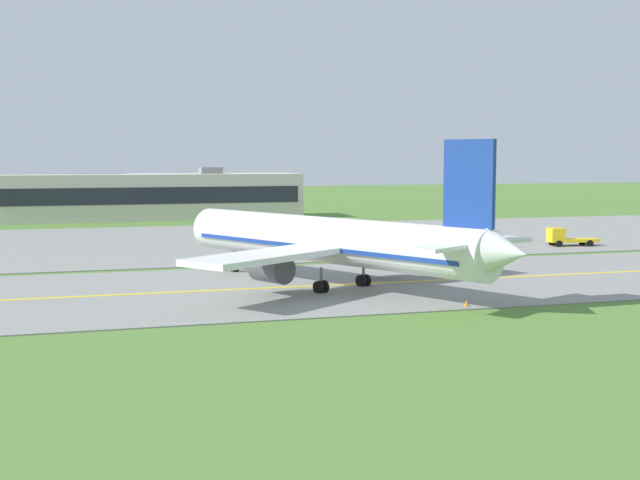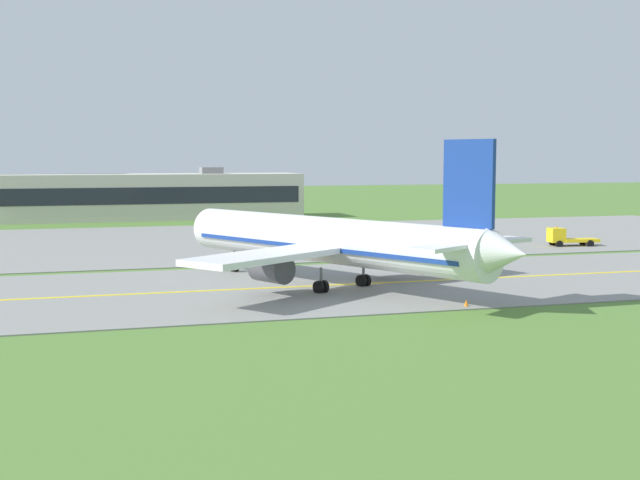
{
  "view_description": "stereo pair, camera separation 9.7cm",
  "coord_description": "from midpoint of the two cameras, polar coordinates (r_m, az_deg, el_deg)",
  "views": [
    {
      "loc": [
        -24.11,
        -69.54,
        11.4
      ],
      "look_at": [
        -3.11,
        1.43,
        4.0
      ],
      "focal_mm": 46.68,
      "sensor_mm": 36.0,
      "label": 1
    },
    {
      "loc": [
        -24.02,
        -69.57,
        11.4
      ],
      "look_at": [
        -3.11,
        1.43,
        4.0
      ],
      "focal_mm": 46.68,
      "sensor_mm": 36.0,
      "label": 2
    }
  ],
  "objects": [
    {
      "name": "terminal_building",
      "position": [
        156.5,
        -11.44,
        2.95
      ],
      "size": [
        54.53,
        12.47,
        9.51
      ],
      "color": "beige",
      "rests_on": "ground"
    },
    {
      "name": "taxiway_strip",
      "position": [
        74.47,
        2.58,
        -3.06
      ],
      "size": [
        240.0,
        28.0,
        0.1
      ],
      "primitive_type": "cube",
      "color": "gray",
      "rests_on": "ground"
    },
    {
      "name": "traffic_cone_near_edge",
      "position": [
        64.39,
        9.96,
        -4.3
      ],
      "size": [
        0.44,
        0.44,
        0.6
      ],
      "primitive_type": "cone",
      "color": "orange",
      "rests_on": "ground"
    },
    {
      "name": "taxiway_centreline",
      "position": [
        74.46,
        2.58,
        -3.02
      ],
      "size": [
        220.0,
        0.6,
        0.01
      ],
      "primitive_type": "cube",
      "color": "yellow",
      "rests_on": "taxiway_strip"
    },
    {
      "name": "service_truck_baggage",
      "position": [
        110.53,
        16.42,
        0.17
      ],
      "size": [
        6.62,
        3.03,
        2.59
      ],
      "color": "yellow",
      "rests_on": "ground"
    },
    {
      "name": "ground_plane",
      "position": [
        74.48,
        2.58,
        -3.1
      ],
      "size": [
        500.0,
        500.0,
        0.0
      ],
      "primitive_type": "plane",
      "color": "#517A33"
    },
    {
      "name": "airplane_lead",
      "position": [
        72.12,
        0.68,
        -0.08
      ],
      "size": [
        30.45,
        36.69,
        12.7
      ],
      "color": "white",
      "rests_on": "ground"
    },
    {
      "name": "apron_pad",
      "position": [
        117.19,
        0.5,
        0.15
      ],
      "size": [
        140.0,
        52.0,
        0.1
      ],
      "primitive_type": "cube",
      "color": "gray",
      "rests_on": "ground"
    }
  ]
}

